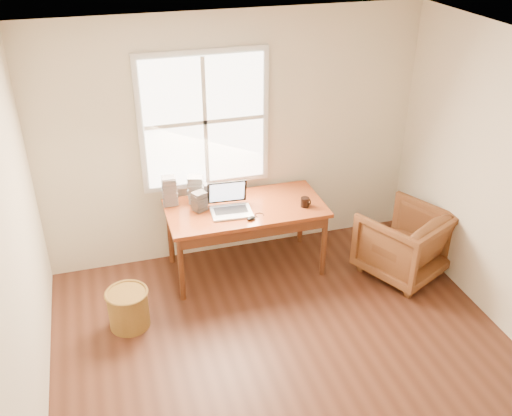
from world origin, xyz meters
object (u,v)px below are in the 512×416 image
at_px(laptop, 231,199).
at_px(armchair, 403,243).
at_px(wicker_stool, 128,309).
at_px(cd_stack_a, 196,189).
at_px(coffee_mug, 305,202).
at_px(desk, 245,208).

bearing_deg(laptop, armchair, -10.29).
distance_m(wicker_stool, cd_stack_a, 1.37).
height_order(armchair, coffee_mug, coffee_mug).
relative_size(desk, coffee_mug, 16.37).
height_order(desk, cd_stack_a, cd_stack_a).
bearing_deg(coffee_mug, wicker_stool, 171.16).
relative_size(desk, cd_stack_a, 5.47).
distance_m(laptop, coffee_mug, 0.76).
height_order(wicker_stool, coffee_mug, coffee_mug).
distance_m(armchair, coffee_mug, 1.12).
bearing_deg(cd_stack_a, desk, -27.99).
bearing_deg(laptop, wicker_stool, -152.41).
height_order(armchair, wicker_stool, armchair).
distance_m(armchair, wicker_stool, 2.84).
bearing_deg(laptop, coffee_mug, -1.62).
relative_size(armchair, cd_stack_a, 2.70).
xyz_separation_m(desk, cd_stack_a, (-0.45, 0.24, 0.17)).
relative_size(coffee_mug, cd_stack_a, 0.33).
distance_m(desk, coffee_mug, 0.61).
relative_size(wicker_stool, cd_stack_a, 1.26).
bearing_deg(desk, laptop, -150.81).
xyz_separation_m(wicker_stool, cd_stack_a, (0.83, 0.83, 0.71)).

